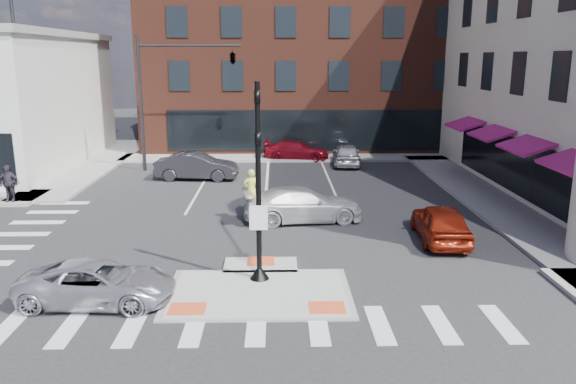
{
  "coord_description": "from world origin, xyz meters",
  "views": [
    {
      "loc": [
        0.55,
        -15.79,
        6.78
      ],
      "look_at": [
        0.95,
        3.96,
        2.0
      ],
      "focal_mm": 35.0,
      "sensor_mm": 36.0,
      "label": 1
    }
  ],
  "objects_px": {
    "bg_car_dark": "(197,166)",
    "bg_car_red": "(296,150)",
    "silver_suv": "(97,283)",
    "pedestrian_b": "(8,183)",
    "pedestrian_a": "(8,184)",
    "cyclist": "(251,204)",
    "white_pickup": "(303,204)",
    "red_sedan": "(441,223)",
    "bg_car_silver": "(346,154)"
  },
  "relations": [
    {
      "from": "white_pickup",
      "to": "bg_car_dark",
      "type": "height_order",
      "value": "bg_car_dark"
    },
    {
      "from": "bg_car_dark",
      "to": "bg_car_silver",
      "type": "distance_m",
      "value": 9.83
    },
    {
      "from": "red_sedan",
      "to": "white_pickup",
      "type": "bearing_deg",
      "value": -24.85
    },
    {
      "from": "silver_suv",
      "to": "red_sedan",
      "type": "height_order",
      "value": "red_sedan"
    },
    {
      "from": "white_pickup",
      "to": "pedestrian_a",
      "type": "height_order",
      "value": "pedestrian_a"
    },
    {
      "from": "bg_car_dark",
      "to": "bg_car_red",
      "type": "height_order",
      "value": "bg_car_dark"
    },
    {
      "from": "bg_car_red",
      "to": "bg_car_dark",
      "type": "bearing_deg",
      "value": 144.53
    },
    {
      "from": "bg_car_dark",
      "to": "bg_car_silver",
      "type": "relative_size",
      "value": 1.11
    },
    {
      "from": "cyclist",
      "to": "pedestrian_b",
      "type": "relative_size",
      "value": 1.3
    },
    {
      "from": "bg_car_red",
      "to": "pedestrian_a",
      "type": "distance_m",
      "value": 18.03
    },
    {
      "from": "red_sedan",
      "to": "bg_car_red",
      "type": "xyz_separation_m",
      "value": [
        -4.81,
        17.23,
        -0.08
      ]
    },
    {
      "from": "bg_car_red",
      "to": "pedestrian_b",
      "type": "relative_size",
      "value": 2.51
    },
    {
      "from": "bg_car_dark",
      "to": "bg_car_red",
      "type": "xyz_separation_m",
      "value": [
        5.86,
        6.1,
        -0.13
      ]
    },
    {
      "from": "bg_car_dark",
      "to": "cyclist",
      "type": "height_order",
      "value": "cyclist"
    },
    {
      "from": "pedestrian_a",
      "to": "pedestrian_b",
      "type": "relative_size",
      "value": 0.99
    },
    {
      "from": "white_pickup",
      "to": "bg_car_silver",
      "type": "relative_size",
      "value": 1.21
    },
    {
      "from": "pedestrian_a",
      "to": "bg_car_red",
      "type": "bearing_deg",
      "value": 78.1
    },
    {
      "from": "bg_car_dark",
      "to": "pedestrian_b",
      "type": "height_order",
      "value": "pedestrian_b"
    },
    {
      "from": "silver_suv",
      "to": "pedestrian_b",
      "type": "bearing_deg",
      "value": 37.24
    },
    {
      "from": "red_sedan",
      "to": "bg_car_red",
      "type": "bearing_deg",
      "value": -70.89
    },
    {
      "from": "bg_car_dark",
      "to": "bg_car_red",
      "type": "relative_size",
      "value": 1.06
    },
    {
      "from": "cyclist",
      "to": "pedestrian_a",
      "type": "bearing_deg",
      "value": -15.25
    },
    {
      "from": "silver_suv",
      "to": "white_pickup",
      "type": "distance_m",
      "value": 10.09
    },
    {
      "from": "pedestrian_a",
      "to": "pedestrian_b",
      "type": "distance_m",
      "value": 0.0
    },
    {
      "from": "bg_car_red",
      "to": "pedestrian_a",
      "type": "xyz_separation_m",
      "value": [
        -13.89,
        -11.5,
        0.38
      ]
    },
    {
      "from": "silver_suv",
      "to": "pedestrian_a",
      "type": "relative_size",
      "value": 2.51
    },
    {
      "from": "bg_car_dark",
      "to": "bg_car_red",
      "type": "bearing_deg",
      "value": -39.69
    },
    {
      "from": "bg_car_dark",
      "to": "cyclist",
      "type": "relative_size",
      "value": 2.05
    },
    {
      "from": "silver_suv",
      "to": "bg_car_red",
      "type": "xyz_separation_m",
      "value": [
        6.39,
        22.5,
        0.03
      ]
    },
    {
      "from": "red_sedan",
      "to": "cyclist",
      "type": "bearing_deg",
      "value": -17.18
    },
    {
      "from": "silver_suv",
      "to": "red_sedan",
      "type": "xyz_separation_m",
      "value": [
        11.2,
        5.27,
        0.11
      ]
    },
    {
      "from": "bg_car_silver",
      "to": "cyclist",
      "type": "height_order",
      "value": "cyclist"
    },
    {
      "from": "silver_suv",
      "to": "pedestrian_b",
      "type": "distance_m",
      "value": 13.32
    },
    {
      "from": "white_pickup",
      "to": "bg_car_dark",
      "type": "distance_m",
      "value": 10.11
    },
    {
      "from": "bg_car_red",
      "to": "bg_car_silver",
      "type": "bearing_deg",
      "value": -115.49
    },
    {
      "from": "pedestrian_b",
      "to": "bg_car_dark",
      "type": "bearing_deg",
      "value": 26.94
    },
    {
      "from": "bg_car_red",
      "to": "pedestrian_b",
      "type": "bearing_deg",
      "value": 138.01
    },
    {
      "from": "silver_suv",
      "to": "white_pickup",
      "type": "height_order",
      "value": "white_pickup"
    },
    {
      "from": "bg_car_dark",
      "to": "cyclist",
      "type": "bearing_deg",
      "value": -153.48
    },
    {
      "from": "pedestrian_a",
      "to": "pedestrian_b",
      "type": "height_order",
      "value": "pedestrian_b"
    },
    {
      "from": "bg_car_dark",
      "to": "pedestrian_a",
      "type": "distance_m",
      "value": 9.67
    },
    {
      "from": "red_sedan",
      "to": "white_pickup",
      "type": "relative_size",
      "value": 0.84
    },
    {
      "from": "white_pickup",
      "to": "cyclist",
      "type": "height_order",
      "value": "cyclist"
    },
    {
      "from": "white_pickup",
      "to": "pedestrian_a",
      "type": "xyz_separation_m",
      "value": [
        -13.65,
        3.0,
        0.29
      ]
    },
    {
      "from": "bg_car_silver",
      "to": "pedestrian_b",
      "type": "relative_size",
      "value": 2.39
    },
    {
      "from": "bg_car_red",
      "to": "pedestrian_b",
      "type": "height_order",
      "value": "pedestrian_b"
    },
    {
      "from": "red_sedan",
      "to": "bg_car_silver",
      "type": "bearing_deg",
      "value": -80.1
    },
    {
      "from": "silver_suv",
      "to": "bg_car_dark",
      "type": "bearing_deg",
      "value": 1.13
    },
    {
      "from": "red_sedan",
      "to": "pedestrian_b",
      "type": "bearing_deg",
      "value": -13.52
    },
    {
      "from": "white_pickup",
      "to": "bg_car_dark",
      "type": "bearing_deg",
      "value": 26.52
    }
  ]
}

